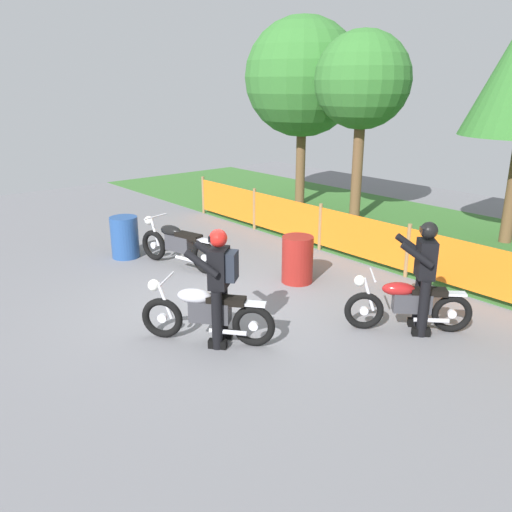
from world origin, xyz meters
The scene contains 12 objects.
ground centered at (0.00, 0.00, -0.01)m, with size 24.00×24.00×0.02m, color slate.
grass_verge centered at (0.00, 6.40, 0.01)m, with size 24.00×5.84×0.01m, color #386B2D.
barrier_fence centered at (0.00, 3.48, 0.54)m, with size 11.39×0.08×1.05m.
tree_leftmost centered at (-4.76, 6.44, 3.69)m, with size 3.35×3.35×5.38m.
tree_near_left centered at (-2.34, 6.13, 3.59)m, with size 2.43×2.43×4.84m.
motorcycle_lead centered at (-2.21, 0.46, 0.47)m, with size 2.02×0.75×0.97m.
motorcycle_trailing centered at (0.84, -0.97, 0.45)m, with size 1.60×1.31×0.93m.
motorcycle_third centered at (2.48, 1.53, 0.43)m, with size 1.40×1.40×0.89m.
rider_trailing centered at (1.01, -0.84, 0.95)m, with size 0.78×0.74×1.69m.
rider_third centered at (2.60, 1.65, 0.92)m, with size 0.73×0.73×1.69m.
oil_drum centered at (-0.03, 1.70, 0.44)m, with size 0.58×0.58×0.88m, color maroon.
spare_drum centered at (-3.45, -0.07, 0.44)m, with size 0.58×0.58×0.88m, color navy.
Camera 1 is at (6.47, -4.80, 3.55)m, focal length 36.63 mm.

